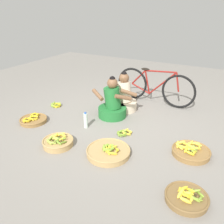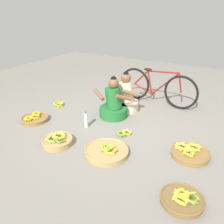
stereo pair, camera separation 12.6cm
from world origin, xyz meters
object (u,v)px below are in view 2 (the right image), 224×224
object	(u,v)px
loose_bananas_front_center	(124,133)
loose_bananas_mid_left	(58,104)
bicycle_leaning	(157,87)
banana_basket_front_left	(190,153)
vendor_woman_behind	(125,98)
banana_basket_back_center	(35,118)
banana_basket_front_right	(182,199)
water_bottle	(86,120)
vendor_woman_front	(113,104)
banana_basket_back_left	(107,151)
banana_basket_mid_right	(57,141)

from	to	relation	value
loose_bananas_front_center	loose_bananas_mid_left	size ratio (longest dim) A/B	1.00
loose_bananas_front_center	loose_bananas_mid_left	distance (m)	1.77
bicycle_leaning	banana_basket_front_left	xyz separation A→B (m)	(1.12, -1.54, -0.31)
vendor_woman_behind	banana_basket_back_center	xyz separation A→B (m)	(-1.16, -1.27, -0.20)
banana_basket_front_right	banana_basket_front_left	world-z (taller)	banana_basket_front_left
bicycle_leaning	loose_bananas_mid_left	xyz separation A→B (m)	(-1.68, -1.15, -0.33)
water_bottle	bicycle_leaning	bearing A→B (deg)	69.09
banana_basket_front_right	loose_bananas_front_center	world-z (taller)	banana_basket_front_right
vendor_woman_front	banana_basket_back_center	distance (m)	1.44
loose_bananas_front_center	water_bottle	bearing A→B (deg)	-170.88
banana_basket_back_left	banana_basket_mid_right	distance (m)	0.79
banana_basket_back_center	vendor_woman_front	bearing A→B (deg)	38.50
vendor_woman_front	loose_bananas_front_center	xyz separation A→B (m)	(0.49, -0.49, -0.22)
banana_basket_back_center	banana_basket_back_left	distance (m)	1.68
bicycle_leaning	loose_bananas_mid_left	bearing A→B (deg)	-145.47
loose_bananas_mid_left	water_bottle	xyz separation A→B (m)	(1.06, -0.45, 0.11)
banana_basket_front_right	water_bottle	distance (m)	2.05
banana_basket_front_left	banana_basket_front_right	bearing A→B (deg)	-80.40
vendor_woman_front	banana_basket_mid_right	xyz separation A→B (m)	(-0.22, -1.26, -0.18)
vendor_woman_front	bicycle_leaning	world-z (taller)	vendor_woman_front
banana_basket_back_left	water_bottle	distance (m)	0.88
banana_basket_back_center	banana_basket_back_left	world-z (taller)	banana_basket_back_left
bicycle_leaning	banana_basket_back_left	xyz separation A→B (m)	(0.11, -2.10, -0.31)
vendor_woman_front	water_bottle	bearing A→B (deg)	-106.54
banana_basket_front_left	banana_basket_back_left	xyz separation A→B (m)	(-1.00, -0.56, -0.00)
bicycle_leaning	loose_bananas_front_center	xyz separation A→B (m)	(0.06, -1.50, -0.33)
loose_bananas_mid_left	vendor_woman_front	bearing A→B (deg)	6.89
vendor_woman_behind	bicycle_leaning	distance (m)	0.75
bicycle_leaning	water_bottle	xyz separation A→B (m)	(-0.61, -1.61, -0.22)
banana_basket_front_right	banana_basket_back_left	world-z (taller)	banana_basket_back_left
water_bottle	vendor_woman_behind	bearing A→B (deg)	77.48
banana_basket_front_right	banana_basket_mid_right	xyz separation A→B (m)	(-1.92, 0.17, 0.01)
banana_basket_back_left	vendor_woman_front	bearing A→B (deg)	116.56
banana_basket_front_right	banana_basket_front_left	bearing A→B (deg)	99.60
banana_basket_front_right	water_bottle	bearing A→B (deg)	156.33
vendor_woman_behind	banana_basket_mid_right	xyz separation A→B (m)	(-0.26, -1.64, -0.19)
banana_basket_front_left	water_bottle	distance (m)	1.73
loose_bananas_mid_left	banana_basket_mid_right	bearing A→B (deg)	-47.38
vendor_woman_front	vendor_woman_behind	size ratio (longest dim) A/B	1.00
vendor_woman_behind	bicycle_leaning	world-z (taller)	vendor_woman_behind
banana_basket_back_left	water_bottle	world-z (taller)	water_bottle
banana_basket_front_right	loose_bananas_mid_left	xyz separation A→B (m)	(-2.94, 1.28, -0.02)
banana_basket_back_center	vendor_woman_behind	bearing A→B (deg)	47.69
banana_basket_front_left	loose_bananas_front_center	xyz separation A→B (m)	(-1.06, 0.04, -0.02)
banana_basket_front_left	bicycle_leaning	bearing A→B (deg)	125.96
banana_basket_front_left	water_bottle	bearing A→B (deg)	-177.72
loose_bananas_mid_left	water_bottle	size ratio (longest dim) A/B	0.94
banana_basket_mid_right	loose_bananas_mid_left	bearing A→B (deg)	132.62
vendor_woman_behind	water_bottle	size ratio (longest dim) A/B	2.72
vendor_woman_behind	banana_basket_front_right	xyz separation A→B (m)	(1.66, -1.81, -0.20)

